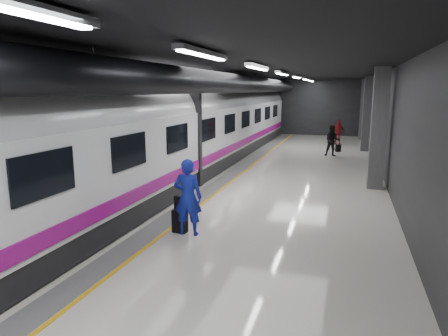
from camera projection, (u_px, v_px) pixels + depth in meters
The scene contains 9 objects.
ground at pixel (246, 192), 14.65m from camera, with size 40.00×40.00×0.00m, color silver.
platform_hall at pixel (245, 94), 14.95m from camera, with size 10.02×40.02×4.51m.
train at pixel (164, 133), 15.20m from camera, with size 3.05×38.00×4.05m.
traveler_main at pixel (188, 197), 10.13m from camera, with size 0.72×0.47×1.98m, color #1C1FD3.
suitcase_main at pixel (180, 221), 10.41m from camera, with size 0.37×0.23×0.60m, color black.
shoulder_bag at pixel (180, 203), 10.36m from camera, with size 0.27×0.15×0.37m, color black.
traveler_far_a at pixel (332, 141), 22.38m from camera, with size 0.85×0.66×1.74m, color black.
traveler_far_b at pixel (338, 132), 27.28m from camera, with size 0.97×0.41×1.66m, color maroon.
suitcase_far at pixel (338, 148), 24.11m from camera, with size 0.30×0.19×0.44m, color black.
Camera 1 is at (3.45, -13.81, 3.66)m, focal length 32.00 mm.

